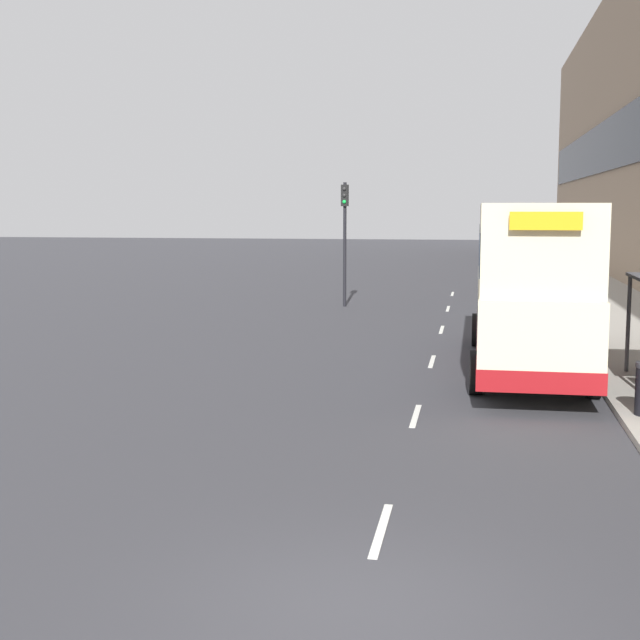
# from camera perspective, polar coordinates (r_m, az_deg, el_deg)

# --- Properties ---
(ground_plane) EXTENTS (220.00, 220.00, 0.00)m
(ground_plane) POSITION_cam_1_polar(r_m,az_deg,el_deg) (9.91, 2.43, -17.93)
(ground_plane) COLOR #38383D
(pavement) EXTENTS (5.00, 93.00, 0.14)m
(pavement) POSITION_cam_1_polar(r_m,az_deg,el_deg) (47.87, 16.40, 1.96)
(pavement) COLOR #A39E93
(pavement) RESTS_ON ground_plane
(lane_mark_0) EXTENTS (0.12, 2.00, 0.01)m
(lane_mark_0) POSITION_cam_1_polar(r_m,az_deg,el_deg) (12.04, 3.94, -13.24)
(lane_mark_0) COLOR silver
(lane_mark_0) RESTS_ON ground_plane
(lane_mark_1) EXTENTS (0.12, 2.00, 0.01)m
(lane_mark_1) POSITION_cam_1_polar(r_m,az_deg,el_deg) (18.29, 6.14, -6.12)
(lane_mark_1) COLOR silver
(lane_mark_1) RESTS_ON ground_plane
(lane_mark_2) EXTENTS (0.12, 2.00, 0.01)m
(lane_mark_2) POSITION_cam_1_polar(r_m,az_deg,el_deg) (24.69, 7.18, -2.65)
(lane_mark_2) COLOR silver
(lane_mark_2) RESTS_ON ground_plane
(lane_mark_3) EXTENTS (0.12, 2.00, 0.01)m
(lane_mark_3) POSITION_cam_1_polar(r_m,az_deg,el_deg) (31.15, 7.79, -0.61)
(lane_mark_3) COLOR silver
(lane_mark_3) RESTS_ON ground_plane
(lane_mark_4) EXTENTS (0.12, 2.00, 0.01)m
(lane_mark_4) POSITION_cam_1_polar(r_m,az_deg,el_deg) (37.63, 8.19, 0.72)
(lane_mark_4) COLOR silver
(lane_mark_4) RESTS_ON ground_plane
(lane_mark_5) EXTENTS (0.12, 2.00, 0.01)m
(lane_mark_5) POSITION_cam_1_polar(r_m,az_deg,el_deg) (44.13, 8.47, 1.67)
(lane_mark_5) COLOR silver
(lane_mark_5) RESTS_ON ground_plane
(double_decker_bus_near) EXTENTS (2.85, 11.16, 4.30)m
(double_decker_bus_near) POSITION_cam_1_polar(r_m,az_deg,el_deg) (23.71, 13.17, 2.37)
(double_decker_bus_near) COLOR beige
(double_decker_bus_near) RESTS_ON ground_plane
(car_0) EXTENTS (1.90, 4.37, 1.82)m
(car_0) POSITION_cam_1_polar(r_m,az_deg,el_deg) (38.17, 12.43, 2.05)
(car_0) COLOR #B7B799
(car_0) RESTS_ON ground_plane
(traffic_light_far_kerb) EXTENTS (0.30, 0.32, 5.27)m
(traffic_light_far_kerb) POSITION_cam_1_polar(r_m,az_deg,el_deg) (37.90, 1.59, 6.17)
(traffic_light_far_kerb) COLOR black
(traffic_light_far_kerb) RESTS_ON ground_plane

